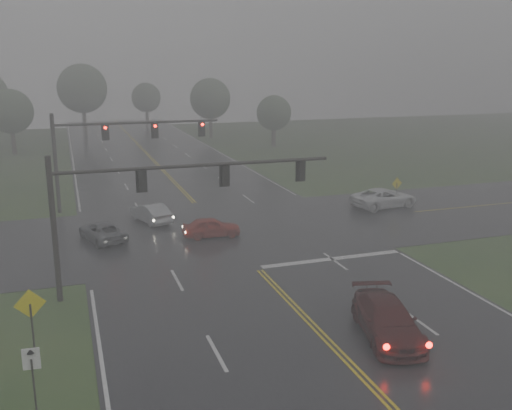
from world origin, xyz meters
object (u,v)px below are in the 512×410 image
object	(u,v)px
signal_gantry_near	(147,193)
sedan_red	(212,237)
signal_gantry_far	(107,142)
car_grey	(103,240)
sedan_silver	(151,222)
pickup_white	(384,207)
sedan_maroon	(386,337)

from	to	relation	value
signal_gantry_near	sedan_red	bearing A→B (deg)	56.70
signal_gantry_far	car_grey	bearing A→B (deg)	-98.44
sedan_silver	signal_gantry_far	world-z (taller)	signal_gantry_far
sedan_red	signal_gantry_far	xyz separation A→B (m)	(-5.47, 9.56, 5.15)
car_grey	signal_gantry_near	xyz separation A→B (m)	(1.71, -8.99, 4.88)
car_grey	sedan_silver	bearing A→B (deg)	-154.96
pickup_white	signal_gantry_near	distance (m)	22.89
signal_gantry_near	sedan_silver	bearing A→B (deg)	81.72
sedan_silver	car_grey	xyz separation A→B (m)	(-3.50, -3.29, 0.00)
car_grey	signal_gantry_near	size ratio (longest dim) A/B	0.31
sedan_red	car_grey	world-z (taller)	sedan_red
sedan_silver	sedan_red	bearing A→B (deg)	105.91
sedan_red	sedan_silver	xyz separation A→B (m)	(-3.18, 4.73, 0.00)
signal_gantry_near	signal_gantry_far	world-z (taller)	signal_gantry_far
pickup_white	signal_gantry_far	distance (m)	21.64
sedan_maroon	sedan_silver	world-z (taller)	sedan_maroon
car_grey	pickup_white	distance (m)	21.35
sedan_silver	signal_gantry_near	world-z (taller)	signal_gantry_near
pickup_white	signal_gantry_far	bearing A→B (deg)	64.27
car_grey	pickup_white	size ratio (longest dim) A/B	0.80
sedan_red	pickup_white	world-z (taller)	pickup_white
sedan_maroon	signal_gantry_near	distance (m)	12.62
sedan_maroon	pickup_white	distance (m)	22.03
car_grey	signal_gantry_near	world-z (taller)	signal_gantry_near
pickup_white	signal_gantry_near	size ratio (longest dim) A/B	0.39
sedan_silver	signal_gantry_far	bearing A→B (deg)	-82.60
sedan_maroon	car_grey	world-z (taller)	sedan_maroon
car_grey	sedan_red	bearing A→B (deg)	149.69
sedan_maroon	pickup_white	size ratio (longest dim) A/B	0.96
sedan_red	car_grey	xyz separation A→B (m)	(-6.68, 1.43, 0.00)
sedan_silver	signal_gantry_far	size ratio (longest dim) A/B	0.33
signal_gantry_far	pickup_white	bearing A→B (deg)	-17.35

